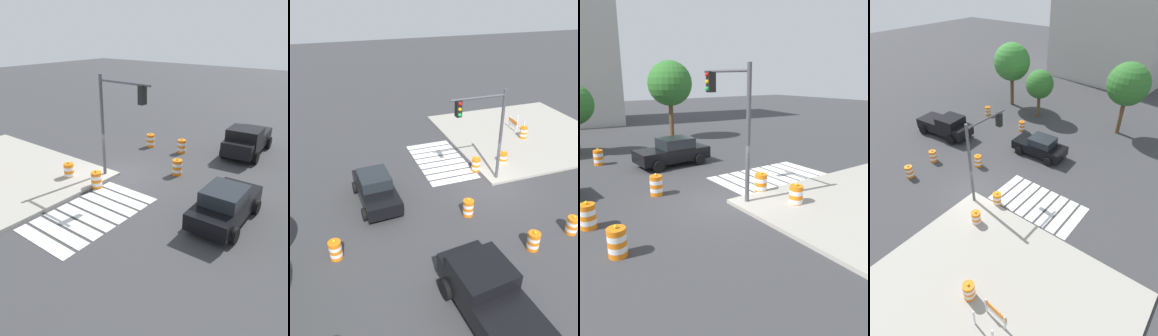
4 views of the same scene
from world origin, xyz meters
TOP-DOWN VIEW (x-y plane):
  - ground_plane at (0.00, 0.00)m, footprint 120.00×120.00m
  - crosswalk_stripes at (4.00, 1.80)m, footprint 5.85×3.20m
  - sports_car at (0.83, 6.79)m, footprint 4.37×2.27m
  - pickup_truck at (-7.68, 4.37)m, footprint 5.31×2.73m
  - traffic_barrel_crosswalk_end at (-2.05, 2.55)m, footprint 0.56×0.56m
  - traffic_barrel_median_near at (1.98, 0.12)m, footprint 0.56×0.56m
  - traffic_barrel_median_far at (-5.03, -1.56)m, footprint 0.56×0.56m
  - traffic_barrel_far_curb at (-5.32, 0.84)m, footprint 0.56×0.56m
  - traffic_barrel_lane_center at (2.09, -1.91)m, footprint 0.56×0.56m
  - traffic_light_pole at (0.59, 0.54)m, footprint 0.47×3.29m

SIDE VIEW (x-z plane):
  - ground_plane at x=0.00m, z-range 0.00..0.00m
  - crosswalk_stripes at x=4.00m, z-range 0.00..0.02m
  - traffic_barrel_crosswalk_end at x=-2.05m, z-range -0.06..0.96m
  - traffic_barrel_median_near at x=1.98m, z-range -0.06..0.96m
  - traffic_barrel_median_far at x=-5.03m, z-range -0.06..0.96m
  - traffic_barrel_far_curb at x=-5.32m, z-range -0.06..0.96m
  - traffic_barrel_lane_center at x=2.09m, z-range -0.06..0.96m
  - sports_car at x=0.83m, z-range 0.00..1.63m
  - pickup_truck at x=-7.68m, z-range 0.01..1.93m
  - traffic_light_pole at x=0.59m, z-range 1.16..6.66m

